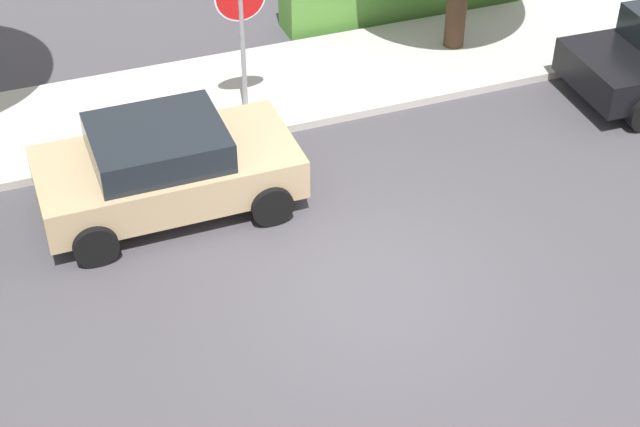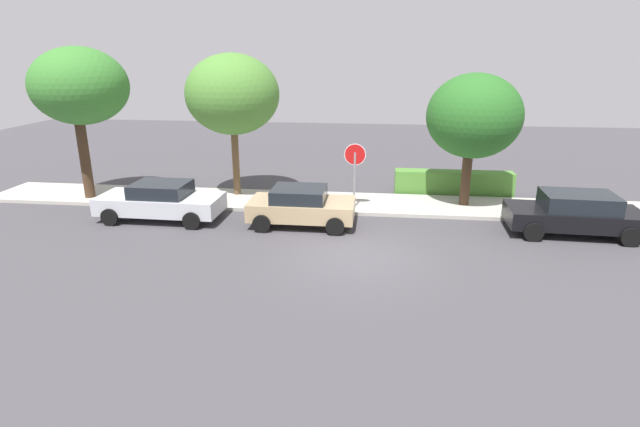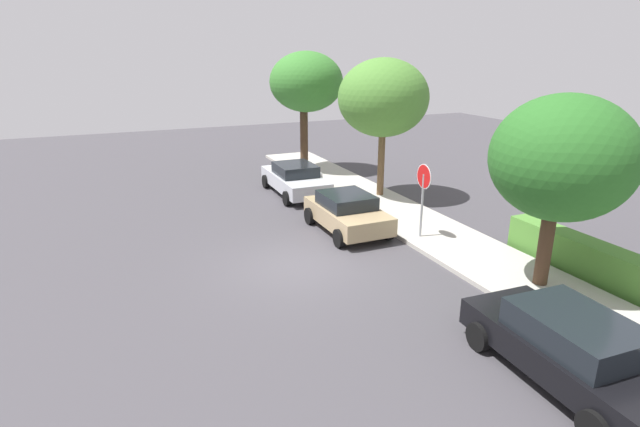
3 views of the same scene
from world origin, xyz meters
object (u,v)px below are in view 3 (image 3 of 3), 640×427
at_px(parked_car_tan, 347,212).
at_px(fire_hydrant, 320,179).
at_px(street_tree_far, 563,159).
at_px(stop_sign, 423,188).
at_px(parked_car_black, 570,347).
at_px(parked_car_silver, 295,179).
at_px(street_tree_mid_block, 306,83).
at_px(street_tree_near_corner, 383,98).

bearing_deg(parked_car_tan, fire_hydrant, 165.29).
distance_m(parked_car_tan, street_tree_far, 7.58).
bearing_deg(fire_hydrant, street_tree_far, 6.05).
bearing_deg(stop_sign, parked_car_tan, -133.16).
relative_size(parked_car_black, fire_hydrant, 6.29).
distance_m(parked_car_silver, parked_car_black, 14.89).
relative_size(stop_sign, parked_car_black, 0.60).
bearing_deg(street_tree_mid_block, fire_hydrant, -10.34).
xyz_separation_m(stop_sign, street_tree_far, (4.52, 0.99, 1.80)).
relative_size(parked_car_black, street_tree_mid_block, 0.72).
relative_size(street_tree_mid_block, street_tree_far, 1.18).
relative_size(parked_car_tan, parked_car_silver, 0.83).
height_order(parked_car_silver, street_tree_mid_block, street_tree_mid_block).
distance_m(parked_car_black, street_tree_near_corner, 13.73).
xyz_separation_m(parked_car_silver, street_tree_mid_block, (-3.94, 2.18, 3.99)).
xyz_separation_m(parked_car_black, street_tree_mid_block, (-18.83, 2.03, 3.95)).
bearing_deg(parked_car_black, street_tree_near_corner, 166.34).
bearing_deg(parked_car_silver, street_tree_far, 14.04).
bearing_deg(street_tree_near_corner, street_tree_mid_block, -169.55).
height_order(stop_sign, fire_hydrant, stop_sign).
xyz_separation_m(street_tree_near_corner, fire_hydrant, (-2.81, -1.68, -4.02)).
distance_m(stop_sign, street_tree_near_corner, 5.88).
distance_m(street_tree_near_corner, street_tree_mid_block, 6.08).
height_order(parked_car_tan, parked_car_silver, parked_car_silver).
distance_m(parked_car_black, street_tree_far, 5.14).
relative_size(stop_sign, street_tree_near_corner, 0.45).
relative_size(parked_car_black, street_tree_far, 0.84).
height_order(stop_sign, parked_car_tan, stop_sign).
bearing_deg(parked_car_black, street_tree_mid_block, 173.86).
distance_m(stop_sign, parked_car_tan, 2.90).
height_order(street_tree_mid_block, street_tree_far, street_tree_mid_block).
bearing_deg(street_tree_mid_block, stop_sign, -1.26).
relative_size(street_tree_near_corner, fire_hydrant, 8.45).
bearing_deg(stop_sign, fire_hydrant, -177.61).
bearing_deg(parked_car_silver, stop_sign, 15.09).
relative_size(parked_car_tan, street_tree_near_corner, 0.63).
xyz_separation_m(stop_sign, parked_car_black, (7.72, -1.78, -1.12)).
height_order(street_tree_near_corner, street_tree_far, street_tree_near_corner).
distance_m(parked_car_tan, street_tree_mid_block, 10.34).
bearing_deg(parked_car_silver, parked_car_black, 0.58).
distance_m(stop_sign, parked_car_black, 8.00).
relative_size(street_tree_mid_block, fire_hydrant, 8.80).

